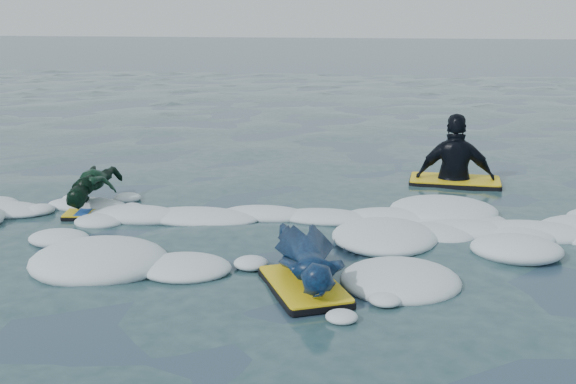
# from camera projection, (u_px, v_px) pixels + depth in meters

# --- Properties ---
(ground) EXTENTS (120.00, 120.00, 0.00)m
(ground) POSITION_uv_depth(u_px,v_px,m) (224.00, 265.00, 6.77)
(ground) COLOR #1D2E45
(ground) RESTS_ON ground
(foam_band) EXTENTS (12.00, 3.10, 0.30)m
(foam_band) POSITION_uv_depth(u_px,v_px,m) (249.00, 232.00, 7.76)
(foam_band) COLOR white
(foam_band) RESTS_ON ground
(prone_woman_unit) EXTENTS (0.97, 1.65, 0.40)m
(prone_woman_unit) POSITION_uv_depth(u_px,v_px,m) (308.00, 260.00, 6.28)
(prone_woman_unit) COLOR black
(prone_woman_unit) RESTS_ON ground
(prone_child_unit) EXTENTS (0.69, 1.25, 0.46)m
(prone_child_unit) POSITION_uv_depth(u_px,v_px,m) (94.00, 189.00, 8.64)
(prone_child_unit) COLOR black
(prone_child_unit) RESTS_ON ground
(waiting_rider_unit) EXTENTS (1.25, 0.72, 1.83)m
(waiting_rider_unit) POSITION_uv_depth(u_px,v_px,m) (455.00, 180.00, 9.86)
(waiting_rider_unit) COLOR black
(waiting_rider_unit) RESTS_ON ground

